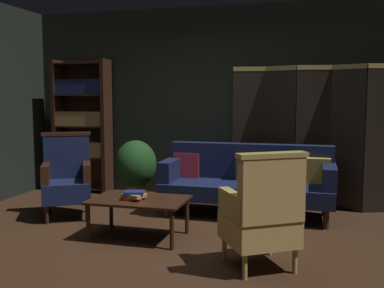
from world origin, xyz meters
The scene contains 12 objects.
ground_plane centered at (0.00, 0.00, 0.00)m, with size 10.00×10.00×0.00m, color #331E11.
back_wall centered at (0.00, 2.45, 1.40)m, with size 7.20×0.10×2.80m, color black.
folding_screen centered at (1.32, 2.08, 0.99)m, with size 2.18×0.34×1.90m.
bookshelf centered at (-2.15, 2.19, 1.08)m, with size 0.90×0.32×2.05m.
velvet_couch centered at (0.55, 1.45, 0.45)m, with size 2.12×0.78×0.88m.
coffee_table centered at (-0.42, 0.21, 0.37)m, with size 1.00×0.64×0.42m.
armchair_gilt_accent centered at (0.93, -0.33, 0.49)m, with size 0.80×0.80×1.04m.
armchair_wing_left centered at (-1.59, 0.76, 0.49)m, with size 0.79×0.78×1.04m.
potted_plant centered at (-1.06, 1.69, 0.51)m, with size 0.58×0.58×0.88m.
book_red_leather centered at (-0.45, 0.15, 0.43)m, with size 0.19×0.17×0.03m, color maroon.
book_tan_leather centered at (-0.45, 0.15, 0.47)m, with size 0.21×0.17×0.04m, color #9E7A47.
book_navy_cloth centered at (-0.45, 0.15, 0.50)m, with size 0.21×0.15×0.03m, color navy.
Camera 1 is at (1.34, -4.11, 1.50)m, focal length 42.00 mm.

